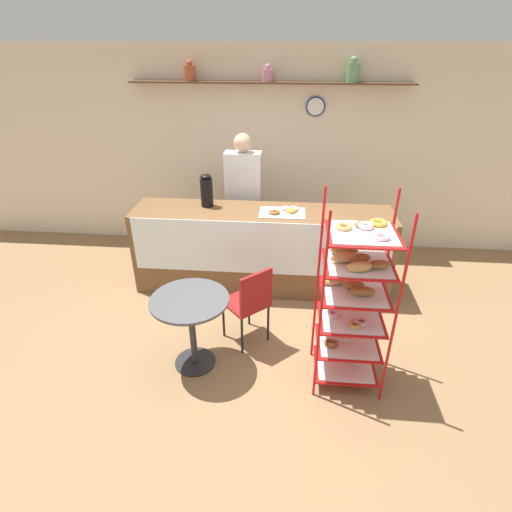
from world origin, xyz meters
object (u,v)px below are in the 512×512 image
at_px(pastry_rack, 353,297).
at_px(donut_tray_counter, 283,212).
at_px(person_worker, 243,196).
at_px(coffee_carafe, 207,191).
at_px(cafe_table, 191,316).
at_px(cafe_chair, 250,300).

xyz_separation_m(pastry_rack, donut_tray_counter, (-0.61, 1.44, 0.14)).
xyz_separation_m(person_worker, coffee_carafe, (-0.37, -0.49, 0.23)).
bearing_deg(coffee_carafe, donut_tray_counter, -8.96).
xyz_separation_m(cafe_table, coffee_carafe, (-0.13, 1.54, 0.63)).
bearing_deg(cafe_table, donut_tray_counter, 61.18).
relative_size(cafe_table, donut_tray_counter, 1.42).
xyz_separation_m(coffee_carafe, donut_tray_counter, (0.90, -0.14, -0.17)).
xyz_separation_m(cafe_table, cafe_chair, (0.50, 0.34, -0.03)).
height_order(cafe_table, coffee_carafe, coffee_carafe).
height_order(cafe_chair, donut_tray_counter, donut_tray_counter).
bearing_deg(pastry_rack, cafe_chair, 156.65).
distance_m(cafe_table, cafe_chair, 0.61).
bearing_deg(person_worker, cafe_table, -96.77).
distance_m(person_worker, donut_tray_counter, 0.82).
bearing_deg(coffee_carafe, cafe_chair, -62.39).
bearing_deg(cafe_chair, donut_tray_counter, -146.82).
xyz_separation_m(cafe_table, donut_tray_counter, (0.77, 1.40, 0.46)).
xyz_separation_m(person_worker, donut_tray_counter, (0.53, -0.63, 0.06)).
height_order(pastry_rack, donut_tray_counter, pastry_rack).
bearing_deg(donut_tray_counter, coffee_carafe, 171.04).
xyz_separation_m(person_worker, cafe_chair, (0.26, -1.68, -0.43)).
bearing_deg(coffee_carafe, pastry_rack, -46.28).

